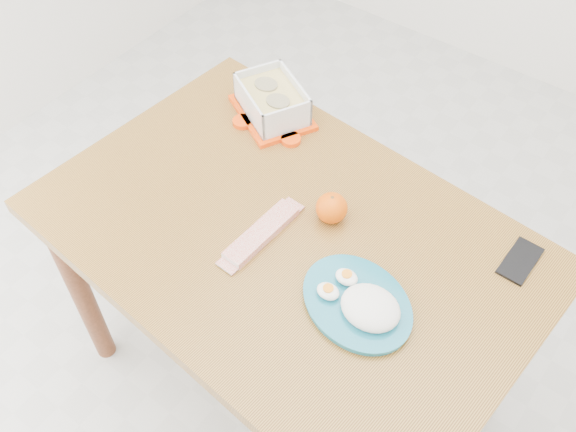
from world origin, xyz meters
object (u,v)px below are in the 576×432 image
Objects in this scene: orange_fruit at (332,208)px; food_container at (272,101)px; rice_plate at (361,303)px; smartphone at (520,261)px; dining_table at (288,259)px.

food_container is at bearing 148.00° from orange_fruit.
smartphone is (0.22, 0.31, -0.02)m from rice_plate.
food_container reaches higher than rice_plate.
rice_plate is (0.52, -0.38, -0.02)m from food_container.
orange_fruit is (0.33, -0.21, -0.01)m from food_container.
rice_plate is at bearing -41.49° from orange_fruit.
orange_fruit reaches higher than smartphone.
smartphone is at bearing 23.29° from food_container.
food_container is (-0.28, 0.30, 0.15)m from dining_table.
smartphone is (0.46, 0.24, 0.11)m from dining_table.
orange_fruit reaches higher than rice_plate.
smartphone is at bearing 32.62° from dining_table.
food_container reaches higher than dining_table.
orange_fruit is 0.44m from smartphone.
rice_plate is (0.24, -0.07, 0.13)m from dining_table.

